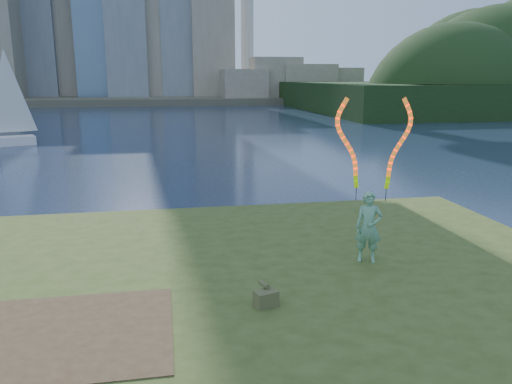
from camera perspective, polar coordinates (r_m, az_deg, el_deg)
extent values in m
plane|color=#1A2741|center=(12.15, -6.79, -11.00)|extent=(320.00, 320.00, 0.00)
cube|color=#3B4B1A|center=(9.85, -5.84, -16.09)|extent=(20.00, 18.00, 0.30)
cube|color=#3B4B1A|center=(10.00, -6.02, -14.00)|extent=(17.00, 15.00, 0.30)
cube|color=#3B4B1A|center=(10.07, -6.14, -12.22)|extent=(14.00, 12.00, 0.30)
cube|color=#47331E|center=(9.05, -20.08, -14.93)|extent=(3.20, 3.00, 0.02)
cube|color=brown|center=(106.18, -10.15, 10.54)|extent=(320.00, 40.00, 1.20)
imported|color=#147242|center=(11.58, 12.74, -3.93)|extent=(0.69, 0.57, 1.63)
cylinder|color=black|center=(11.48, 11.37, -0.18)|extent=(0.02, 0.02, 0.30)
cylinder|color=black|center=(11.53, 14.62, -0.30)|extent=(0.02, 0.02, 0.30)
cube|color=#4D512B|center=(9.39, 1.15, -12.08)|extent=(0.48, 0.39, 0.30)
cylinder|color=#4D512B|center=(9.49, 0.92, -10.50)|extent=(0.18, 0.29, 0.10)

